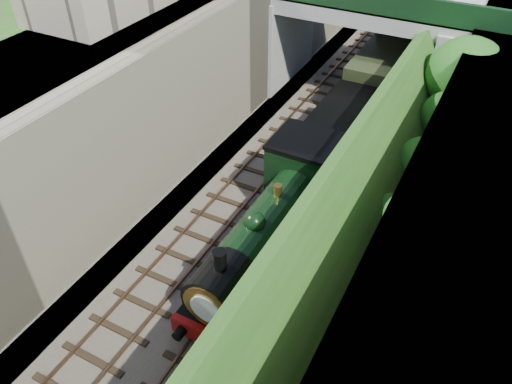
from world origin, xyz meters
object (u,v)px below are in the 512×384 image
at_px(road_bridge, 388,35).
at_px(tree, 468,79).
at_px(locomotive, 275,225).
at_px(tender, 341,138).

relative_size(road_bridge, tree, 2.42).
xyz_separation_m(locomotive, tender, (-0.00, 7.36, -0.27)).
height_order(tree, tender, tree).
bearing_deg(tree, road_bridge, 135.63).
distance_m(road_bridge, tree, 6.98).
bearing_deg(tender, tree, 30.24).
bearing_deg(road_bridge, tender, -88.07).
xyz_separation_m(road_bridge, locomotive, (0.26, -14.97, -2.18)).
distance_m(road_bridge, locomotive, 15.13).
height_order(road_bridge, tender, road_bridge).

